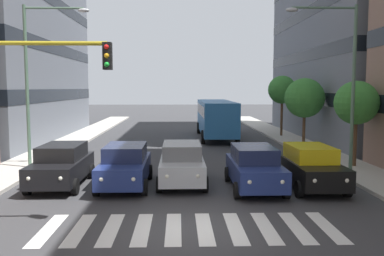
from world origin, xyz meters
TOP-DOWN VIEW (x-y plane):
  - ground_plane at (0.00, 0.00)m, footprint 180.00×180.00m
  - crosswalk_markings at (-0.00, 0.00)m, footprint 8.55×2.80m
  - car_0 at (-5.08, -4.74)m, footprint 2.02×4.44m
  - car_1 at (-2.75, -4.61)m, footprint 2.02×4.44m
  - car_2 at (0.16, -5.63)m, footprint 2.02×4.44m
  - car_3 at (2.50, -5.20)m, footprint 2.02×4.44m
  - car_4 at (5.15, -5.43)m, footprint 2.02×4.44m
  - bus_behind_traffic at (-2.75, -21.84)m, footprint 2.78×10.50m
  - street_lamp_left at (-7.16, -6.99)m, footprint 3.28×0.28m
  - street_lamp_right at (7.19, -8.80)m, footprint 3.20×0.28m
  - street_tree_1 at (-8.57, -8.64)m, footprint 2.18×2.18m
  - street_tree_2 at (-8.17, -15.81)m, footprint 2.66×2.66m
  - street_tree_3 at (-8.19, -21.97)m, footprint 2.29×2.29m

SIDE VIEW (x-z plane):
  - ground_plane at x=0.00m, z-range 0.00..0.00m
  - crosswalk_markings at x=0.00m, z-range 0.00..0.01m
  - car_0 at x=-5.08m, z-range 0.03..1.75m
  - car_1 at x=-2.75m, z-range 0.03..1.75m
  - car_2 at x=0.16m, z-range 0.03..1.75m
  - car_3 at x=2.50m, z-range 0.03..1.75m
  - car_4 at x=5.15m, z-range 0.03..1.75m
  - bus_behind_traffic at x=-2.75m, z-range 0.36..3.36m
  - street_tree_1 at x=-8.57m, z-range 1.18..5.45m
  - street_tree_2 at x=-8.17m, z-range 1.10..5.67m
  - street_tree_3 at x=-8.19m, z-range 1.44..6.37m
  - street_lamp_left at x=-7.16m, z-range 1.00..8.64m
  - street_lamp_right at x=7.19m, z-range 1.00..8.88m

